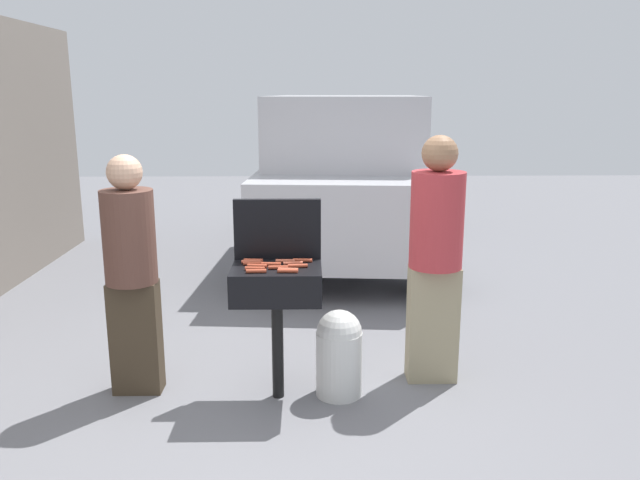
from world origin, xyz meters
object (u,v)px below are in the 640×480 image
person_right (436,252)px  hot_dog_6 (303,260)px  hot_dog_1 (257,266)px  hot_dog_9 (278,267)px  hot_dog_8 (253,263)px  hot_dog_4 (253,260)px  person_left (131,267)px  hot_dog_3 (288,271)px  bbq_grill (277,288)px  hot_dog_7 (285,261)px  hot_dog_13 (298,266)px  hot_dog_5 (255,269)px  parked_minivan (345,176)px  propane_tank (339,351)px  hot_dog_2 (251,262)px  hot_dog_11 (293,263)px  hot_dog_0 (271,264)px  hot_dog_12 (256,271)px  hot_dog_10 (288,270)px

person_right → hot_dog_6: bearing=-7.1°
hot_dog_1 → hot_dog_9: (0.14, -0.04, 0.00)m
hot_dog_8 → hot_dog_4: bearing=93.2°
person_left → hot_dog_3: bearing=-1.2°
bbq_grill → hot_dog_7: size_ratio=7.18×
hot_dog_9 → hot_dog_13: size_ratio=1.00×
hot_dog_5 → hot_dog_8: bearing=100.4°
hot_dog_9 → person_right: (1.10, 0.31, 0.02)m
person_right → parked_minivan: bearing=-98.7°
propane_tank → person_left: person_left is taller
hot_dog_9 → hot_dog_13: 0.13m
hot_dog_5 → hot_dog_13: size_ratio=1.00×
hot_dog_2 → hot_dog_3: 0.35m
hot_dog_6 → parked_minivan: 3.83m
hot_dog_5 → hot_dog_11: bearing=27.1°
hot_dog_2 → hot_dog_3: (0.26, -0.24, 0.00)m
hot_dog_0 → hot_dog_3: same height
hot_dog_4 → hot_dog_11: 0.28m
hot_dog_12 → propane_tank: hot_dog_12 is taller
hot_dog_7 → propane_tank: 0.73m
hot_dog_13 → parked_minivan: (0.54, 3.93, 0.08)m
hot_dog_0 → hot_dog_9: (0.05, -0.08, 0.00)m
hot_dog_11 → parked_minivan: (0.57, 3.87, 0.08)m
hot_dog_1 → hot_dog_5: size_ratio=1.00×
bbq_grill → person_left: 1.00m
hot_dog_2 → hot_dog_8: size_ratio=1.00×
hot_dog_13 → person_left: person_left is taller
hot_dog_1 → hot_dog_11: bearing=14.6°
hot_dog_4 → person_left: bearing=-178.9°
hot_dog_2 → hot_dog_4: (0.01, 0.03, 0.00)m
hot_dog_7 → hot_dog_8: (-0.21, -0.06, 0.00)m
hot_dog_4 → parked_minivan: parked_minivan is taller
bbq_grill → hot_dog_0: 0.16m
propane_tank → parked_minivan: 3.97m
hot_dog_10 → person_right: (1.03, 0.37, 0.02)m
bbq_grill → hot_dog_10: (0.08, -0.11, 0.16)m
propane_tank → hot_dog_4: bearing=170.1°
hot_dog_7 → parked_minivan: bearing=80.6°
hot_dog_12 → propane_tank: (0.54, 0.16, -0.63)m
hot_dog_8 → hot_dog_13: same height
hot_dog_1 → person_left: size_ratio=0.08×
hot_dog_6 → parked_minivan: parked_minivan is taller
hot_dog_2 → hot_dog_12: size_ratio=1.00×
hot_dog_3 → propane_tank: size_ratio=0.21×
hot_dog_2 → hot_dog_8: 0.05m
hot_dog_6 → hot_dog_7: bearing=-172.0°
person_left → parked_minivan: (1.67, 3.81, 0.12)m
person_left → person_right: bearing=15.9°
bbq_grill → hot_dog_6: hot_dog_6 is taller
hot_dog_9 → hot_dog_10: same height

